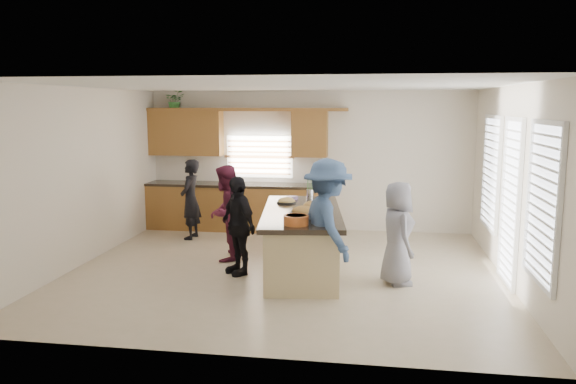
% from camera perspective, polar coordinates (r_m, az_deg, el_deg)
% --- Properties ---
extents(floor, '(6.50, 6.50, 0.00)m').
position_cam_1_polar(floor, '(8.71, -0.31, -7.99)').
color(floor, '#C9B396').
rests_on(floor, ground).
extents(room_shell, '(6.52, 6.02, 2.81)m').
position_cam_1_polar(room_shell, '(8.36, -0.32, 4.58)').
color(room_shell, silver).
rests_on(room_shell, ground).
extents(back_cabinetry, '(4.08, 0.66, 2.46)m').
position_cam_1_polar(back_cabinetry, '(11.43, -5.43, 0.70)').
color(back_cabinetry, olive).
rests_on(back_cabinetry, ground).
extents(right_wall_glazing, '(0.06, 4.00, 2.25)m').
position_cam_1_polar(right_wall_glazing, '(8.40, 21.76, 0.13)').
color(right_wall_glazing, white).
rests_on(right_wall_glazing, ground).
extents(island, '(1.47, 2.82, 0.95)m').
position_cam_1_polar(island, '(8.57, 1.41, -5.14)').
color(island, tan).
rests_on(island, ground).
extents(platter_front, '(0.39, 0.39, 0.16)m').
position_cam_1_polar(platter_front, '(8.23, 1.60, -1.98)').
color(platter_front, black).
rests_on(platter_front, island).
extents(platter_mid, '(0.37, 0.37, 0.15)m').
position_cam_1_polar(platter_mid, '(8.69, 2.65, -1.41)').
color(platter_mid, black).
rests_on(platter_mid, island).
extents(platter_back, '(0.32, 0.32, 0.13)m').
position_cam_1_polar(platter_back, '(9.08, -0.16, -0.96)').
color(platter_back, black).
rests_on(platter_back, island).
extents(salad_bowl, '(0.33, 0.33, 0.13)m').
position_cam_1_polar(salad_bowl, '(7.43, 0.83, -2.80)').
color(salad_bowl, '#CE6125').
rests_on(salad_bowl, island).
extents(clear_cup, '(0.09, 0.09, 0.11)m').
position_cam_1_polar(clear_cup, '(7.41, 3.43, -2.99)').
color(clear_cup, white).
rests_on(clear_cup, island).
extents(plate_stack, '(0.19, 0.19, 0.05)m').
position_cam_1_polar(plate_stack, '(9.46, 0.47, -0.59)').
color(plate_stack, '#AD86C3').
rests_on(plate_stack, island).
extents(flower_vase, '(0.14, 0.14, 0.43)m').
position_cam_1_polar(flower_vase, '(9.45, 2.25, 0.64)').
color(flower_vase, silver).
rests_on(flower_vase, island).
extents(potted_plant, '(0.47, 0.44, 0.42)m').
position_cam_1_polar(potted_plant, '(11.76, -11.40, 9.11)').
color(potted_plant, '#337B31').
rests_on(potted_plant, back_cabinetry).
extents(woman_left_back, '(0.37, 0.56, 1.51)m').
position_cam_1_polar(woman_left_back, '(10.75, -9.87, -0.74)').
color(woman_left_back, black).
rests_on(woman_left_back, ground).
extents(woman_left_mid, '(0.63, 0.79, 1.56)m').
position_cam_1_polar(woman_left_mid, '(9.18, -6.37, -2.14)').
color(woman_left_mid, maroon).
rests_on(woman_left_mid, ground).
extents(woman_left_front, '(0.86, 0.88, 1.48)m').
position_cam_1_polar(woman_left_front, '(8.42, -5.11, -3.39)').
color(woman_left_front, black).
rests_on(woman_left_front, ground).
extents(woman_right_back, '(1.11, 1.35, 1.82)m').
position_cam_1_polar(woman_right_back, '(7.53, 4.06, -3.52)').
color(woman_right_back, '#3C5782').
rests_on(woman_right_back, ground).
extents(woman_right_front, '(0.66, 0.82, 1.47)m').
position_cam_1_polar(woman_right_front, '(8.07, 11.05, -4.14)').
color(woman_right_front, slate).
rests_on(woman_right_front, ground).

